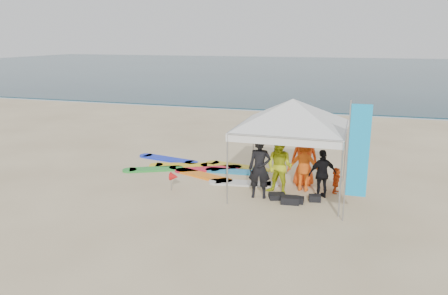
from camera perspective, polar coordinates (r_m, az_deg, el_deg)
ground at (r=13.25m, az=-1.90°, el=-7.80°), size 120.00×120.00×0.00m
ocean at (r=71.87m, az=14.26°, el=9.85°), size 160.00×84.00×0.08m
shoreline_foam at (r=30.47m, az=9.45°, el=4.65°), size 160.00×1.20×0.01m
person_black_a at (r=13.77m, az=4.68°, el=-2.71°), size 0.76×0.55×1.93m
person_yellow at (r=14.14m, az=7.26°, el=-2.49°), size 1.07×0.93×1.86m
person_orange_a at (r=14.63m, az=10.46°, el=-2.18°), size 1.20×0.74×1.79m
person_black_b at (r=14.10m, az=12.73°, el=-3.39°), size 0.99×0.79×1.57m
person_orange_b at (r=15.11m, az=10.44°, el=-1.46°), size 1.03×0.78×1.89m
person_seated at (r=14.75m, az=14.43°, el=-4.16°), size 0.38×0.82×0.86m
canopy_tent at (r=13.94m, az=9.02°, el=6.26°), size 4.68×4.68×3.53m
feather_flag at (r=12.10m, az=17.02°, el=-0.64°), size 0.57×0.04×3.38m
marker_pennant at (r=14.51m, az=-6.52°, el=-3.82°), size 0.28×0.28×0.64m
gear_pile at (r=13.80m, az=8.83°, el=-6.62°), size 1.67×0.79×0.22m
surfboard_spread at (r=16.81m, az=-2.78°, el=-2.86°), size 5.97×2.96×0.07m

